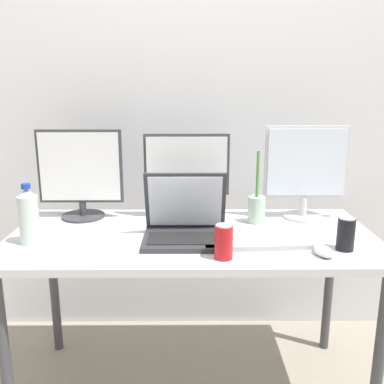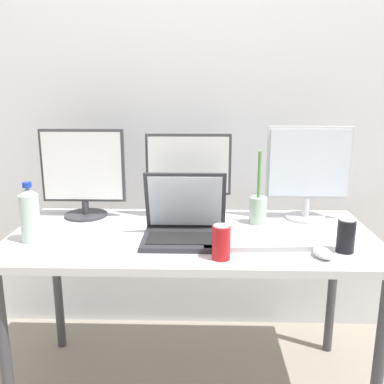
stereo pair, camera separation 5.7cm
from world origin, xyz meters
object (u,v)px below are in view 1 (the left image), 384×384
at_px(monitor_left, 80,173).
at_px(keyboard_main, 258,242).
at_px(laptop_silver, 185,224).
at_px(bamboo_vase, 256,208).
at_px(monitor_right, 306,169).
at_px(soda_can_near_keyboard, 224,242).
at_px(work_desk, 192,249).
at_px(soda_can_by_laptop, 346,234).
at_px(water_bottle, 29,216).
at_px(monitor_center, 187,172).
at_px(mouse_by_keyboard, 324,251).

xyz_separation_m(monitor_left, keyboard_main, (0.76, -0.36, -0.20)).
height_order(laptop_silver, bamboo_vase, bamboo_vase).
bearing_deg(monitor_right, soda_can_near_keyboard, -130.42).
distance_m(work_desk, laptop_silver, 0.14).
bearing_deg(bamboo_vase, monitor_right, 16.89).
xyz_separation_m(work_desk, soda_can_by_laptop, (0.57, -0.18, 0.13)).
relative_size(work_desk, water_bottle, 6.31).
height_order(monitor_right, laptop_silver, monitor_right).
height_order(work_desk, monitor_left, monitor_left).
height_order(monitor_center, mouse_by_keyboard, monitor_center).
bearing_deg(monitor_center, soda_can_by_laptop, -34.55).
relative_size(laptop_silver, soda_can_near_keyboard, 2.63).
xyz_separation_m(monitor_right, soda_can_by_laptop, (0.05, -0.40, -0.17)).
xyz_separation_m(work_desk, monitor_left, (-0.51, 0.23, 0.28)).
height_order(work_desk, laptop_silver, laptop_silver).
bearing_deg(water_bottle, keyboard_main, -1.65).
bearing_deg(monitor_left, laptop_silver, -30.93).
bearing_deg(water_bottle, monitor_right, 15.66).
xyz_separation_m(soda_can_by_laptop, bamboo_vase, (-0.28, 0.33, 0.01)).
height_order(work_desk, bamboo_vase, bamboo_vase).
height_order(monitor_center, soda_can_by_laptop, monitor_center).
relative_size(monitor_right, soda_can_near_keyboard, 3.39).
height_order(water_bottle, bamboo_vase, bamboo_vase).
bearing_deg(mouse_by_keyboard, monitor_right, 72.35).
bearing_deg(keyboard_main, water_bottle, 174.82).
relative_size(monitor_left, bamboo_vase, 1.26).
xyz_separation_m(keyboard_main, soda_can_near_keyboard, (-0.14, -0.13, 0.05)).
bearing_deg(soda_can_by_laptop, monitor_left, 159.17).
relative_size(monitor_left, soda_can_near_keyboard, 3.26).
bearing_deg(monitor_left, bamboo_vase, -5.85).
bearing_deg(work_desk, monitor_left, 155.62).
bearing_deg(laptop_silver, keyboard_main, -14.36).
bearing_deg(monitor_right, water_bottle, -164.34).
height_order(mouse_by_keyboard, bamboo_vase, bamboo_vase).
xyz_separation_m(work_desk, mouse_by_keyboard, (0.48, -0.24, 0.09)).
distance_m(laptop_silver, water_bottle, 0.61).
relative_size(monitor_center, laptop_silver, 1.18).
distance_m(monitor_left, monitor_right, 1.03).
xyz_separation_m(laptop_silver, mouse_by_keyboard, (0.51, -0.18, -0.04)).
bearing_deg(bamboo_vase, monitor_center, 165.52).
bearing_deg(water_bottle, mouse_by_keyboard, -6.85).
distance_m(mouse_by_keyboard, soda_can_near_keyboard, 0.37).
bearing_deg(bamboo_vase, keyboard_main, -97.18).
distance_m(monitor_right, laptop_silver, 0.64).
bearing_deg(monitor_center, soda_can_near_keyboard, -74.76).
xyz_separation_m(work_desk, keyboard_main, (0.26, -0.13, 0.08)).
height_order(work_desk, mouse_by_keyboard, mouse_by_keyboard).
distance_m(monitor_left, bamboo_vase, 0.82).
bearing_deg(mouse_by_keyboard, monitor_left, 142.18).
bearing_deg(bamboo_vase, soda_can_by_laptop, -49.28).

